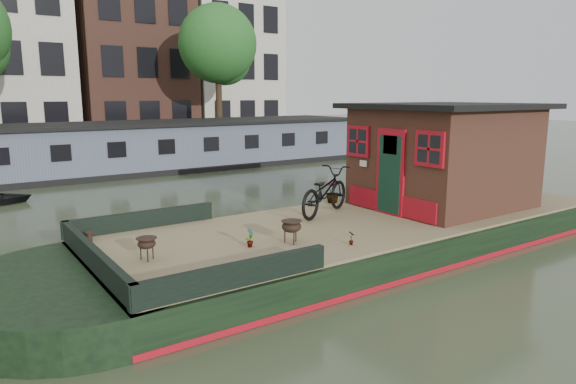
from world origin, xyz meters
TOP-DOWN VIEW (x-y plane):
  - ground at (0.00, 0.00)m, footprint 120.00×120.00m
  - houseboat_hull at (-1.33, 0.00)m, footprint 14.01×4.02m
  - houseboat_deck at (0.00, 0.00)m, footprint 11.80×3.80m
  - bow_bulwark at (-5.07, 0.00)m, footprint 3.00×4.00m
  - cabin at (2.19, 0.00)m, footprint 4.00×3.50m
  - bicycle at (-0.76, 0.82)m, footprint 2.09×1.43m
  - potted_plant_a at (-3.39, -0.41)m, footprint 0.23×0.22m
  - potted_plant_d at (0.20, 1.70)m, footprint 0.34×0.34m
  - potted_plant_e at (-1.84, -1.30)m, footprint 0.11×0.15m
  - brazier_front at (-2.65, -0.61)m, footprint 0.40×0.40m
  - brazier_rear at (-5.11, -0.08)m, footprint 0.35×0.35m
  - bollard_port at (-5.60, 1.57)m, footprint 0.15×0.15m
  - bollard_stbd at (-5.60, -1.70)m, footprint 0.17×0.17m
  - far_houseboat at (0.00, 14.00)m, footprint 20.40×4.40m
  - quay at (0.00, 20.50)m, footprint 60.00×6.00m
  - townhouse_row at (0.15, 27.50)m, footprint 27.25×8.00m
  - tree_right at (6.14, 19.07)m, footprint 4.40×4.40m

SIDE VIEW (x-z plane):
  - ground at x=0.00m, z-range 0.00..0.00m
  - houseboat_hull at x=-1.33m, z-range -0.03..0.57m
  - quay at x=0.00m, z-range 0.00..0.90m
  - houseboat_deck at x=0.00m, z-range 0.60..0.65m
  - bollard_port at x=-5.60m, z-range 0.65..0.83m
  - bollard_stbd at x=-5.60m, z-range 0.65..0.85m
  - potted_plant_e at x=-1.84m, z-range 0.65..0.91m
  - bow_bulwark at x=-5.07m, z-range 0.65..1.00m
  - potted_plant_a at x=-3.39m, z-range 0.65..1.02m
  - brazier_rear at x=-5.11m, z-range 0.65..1.03m
  - brazier_front at x=-2.65m, z-range 0.65..1.07m
  - potted_plant_d at x=0.20m, z-range 0.65..1.21m
  - far_houseboat at x=0.00m, z-range -0.09..2.02m
  - bicycle at x=-0.76m, z-range 0.65..1.69m
  - cabin at x=2.19m, z-range 0.67..3.09m
  - tree_right at x=6.14m, z-range 2.19..9.59m
  - townhouse_row at x=0.15m, z-range -0.35..16.15m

